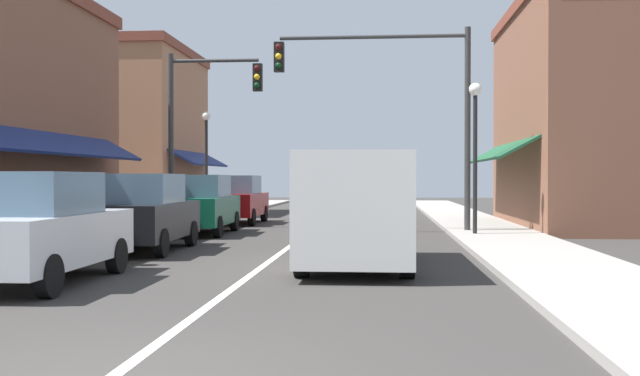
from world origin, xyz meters
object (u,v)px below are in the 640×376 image
at_px(parked_car_third_left, 200,205).
at_px(street_lamp_right_mid, 475,132).
at_px(traffic_signal_mast_arm, 401,92).
at_px(street_lamp_left_far, 206,146).
at_px(van_in_lane, 357,206).
at_px(traffic_signal_left_corner, 200,113).
at_px(parked_car_far_left, 237,200).
at_px(parked_car_nearest_left, 37,228).
at_px(parked_car_second_left, 143,213).

relative_size(parked_car_third_left, street_lamp_right_mid, 0.95).
height_order(traffic_signal_mast_arm, street_lamp_left_far, traffic_signal_mast_arm).
xyz_separation_m(van_in_lane, traffic_signal_left_corner, (-5.56, 10.19, 2.70)).
bearing_deg(van_in_lane, street_lamp_left_far, 112.40).
bearing_deg(parked_car_third_left, street_lamp_left_far, 100.94).
bearing_deg(parked_car_far_left, parked_car_third_left, -91.08).
bearing_deg(parked_car_nearest_left, traffic_signal_left_corner, 92.16).
distance_m(parked_car_nearest_left, parked_car_far_left, 15.54).
xyz_separation_m(van_in_lane, street_lamp_right_mid, (3.07, 7.02, 1.82)).
xyz_separation_m(traffic_signal_mast_arm, traffic_signal_left_corner, (-6.60, 1.79, -0.42)).
relative_size(traffic_signal_mast_arm, traffic_signal_left_corner, 1.06).
bearing_deg(parked_car_far_left, street_lamp_left_far, 119.78).
relative_size(parked_car_nearest_left, traffic_signal_mast_arm, 0.66).
distance_m(van_in_lane, street_lamp_right_mid, 7.88).
xyz_separation_m(parked_car_third_left, traffic_signal_left_corner, (-0.62, 2.52, 2.97)).
distance_m(van_in_lane, traffic_signal_left_corner, 11.92).
relative_size(van_in_lane, street_lamp_left_far, 1.17).
xyz_separation_m(parked_car_third_left, van_in_lane, (4.94, -7.67, 0.27)).
distance_m(parked_car_nearest_left, traffic_signal_left_corner, 13.28).
bearing_deg(van_in_lane, traffic_signal_mast_arm, 82.53).
relative_size(van_in_lane, traffic_signal_mast_arm, 0.84).
bearing_deg(street_lamp_left_far, parked_car_third_left, -77.58).
bearing_deg(parked_car_second_left, parked_car_far_left, 87.82).
distance_m(parked_car_third_left, street_lamp_left_far, 9.03).
xyz_separation_m(parked_car_nearest_left, traffic_signal_left_corner, (-0.61, 12.93, 2.97)).
bearing_deg(street_lamp_right_mid, parked_car_nearest_left, -129.39).
distance_m(traffic_signal_mast_arm, street_lamp_left_far, 11.18).
bearing_deg(van_in_lane, street_lamp_right_mid, 65.98).
distance_m(parked_car_third_left, traffic_signal_left_corner, 3.94).
bearing_deg(street_lamp_left_far, traffic_signal_mast_arm, -44.87).
height_order(traffic_signal_mast_arm, traffic_signal_left_corner, traffic_signal_mast_arm).
distance_m(traffic_signal_mast_arm, street_lamp_right_mid, 2.78).
bearing_deg(parked_car_nearest_left, traffic_signal_mast_arm, 61.19).
relative_size(parked_car_far_left, street_lamp_left_far, 0.92).
relative_size(parked_car_nearest_left, parked_car_far_left, 1.00).
distance_m(van_in_lane, traffic_signal_mast_arm, 9.02).
xyz_separation_m(parked_car_third_left, street_lamp_left_far, (-1.89, 8.57, 2.14)).
relative_size(parked_car_second_left, parked_car_third_left, 1.00).
bearing_deg(street_lamp_right_mid, parked_car_third_left, 175.38).
relative_size(parked_car_far_left, street_lamp_right_mid, 0.95).
bearing_deg(parked_car_nearest_left, street_lamp_right_mid, 50.05).
height_order(parked_car_second_left, street_lamp_right_mid, street_lamp_right_mid).
bearing_deg(parked_car_third_left, traffic_signal_left_corner, 102.27).
bearing_deg(traffic_signal_left_corner, van_in_lane, -61.38).
distance_m(parked_car_second_left, parked_car_far_left, 10.35).
distance_m(van_in_lane, street_lamp_left_far, 17.72).
bearing_deg(parked_car_far_left, traffic_signal_mast_arm, -36.84).
bearing_deg(traffic_signal_left_corner, parked_car_third_left, -76.25).
bearing_deg(street_lamp_right_mid, street_lamp_left_far, 137.05).
relative_size(parked_car_far_left, traffic_signal_left_corner, 0.70).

